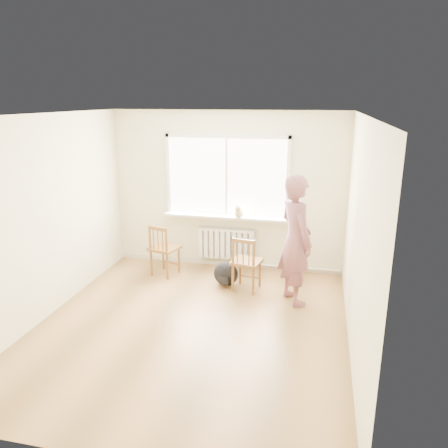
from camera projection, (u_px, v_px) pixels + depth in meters
The scene contains 13 objects.
floor at pixel (191, 327), 5.72m from camera, with size 4.50×4.50×0.00m, color #A67444.
ceiling at pixel (186, 115), 4.97m from camera, with size 4.50×4.50×0.00m, color white.
back_wall at pixel (227, 191), 7.45m from camera, with size 4.00×0.01×2.70m, color beige.
window at pixel (227, 173), 7.34m from camera, with size 2.12×0.05×1.42m.
windowsill at pixel (226, 217), 7.47m from camera, with size 2.15×0.22×0.04m, color white.
radiator at pixel (226, 243), 7.62m from camera, with size 1.00×0.12×0.55m.
heating_pipe at pixel (297, 268), 7.49m from camera, with size 0.04×0.04×1.40m, color silver.
baseboard at pixel (227, 263), 7.80m from camera, with size 4.00×0.03×0.08m, color beige.
chair_left at pixel (163, 250), 7.26m from camera, with size 0.54×0.52×0.88m.
chair_right at pixel (246, 264), 6.68m from camera, with size 0.50×0.48×0.87m.
person at pixel (296, 240), 6.19m from camera, with size 0.68×0.45×1.88m, color #B73F3D.
cat at pixel (239, 212), 7.30m from camera, with size 0.18×0.39×0.26m.
backpack at pixel (226, 274), 6.93m from camera, with size 0.39×0.29×0.39m, color black.
Camera 1 is at (1.54, -4.90, 2.89)m, focal length 35.00 mm.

